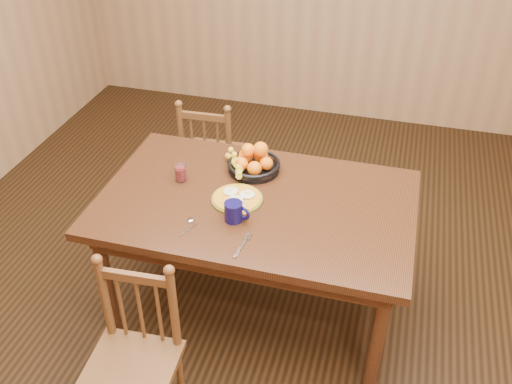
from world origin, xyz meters
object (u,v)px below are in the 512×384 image
(breakfast_plate, at_px, (237,199))
(coffee_mug, at_px, (234,212))
(chair_near, at_px, (134,359))
(fruit_bowl, at_px, (253,162))
(chair_far, at_px, (212,156))
(dining_table, at_px, (256,213))

(breakfast_plate, distance_m, coffee_mug, 0.16)
(chair_near, bearing_deg, fruit_bowl, 74.67)
(chair_near, bearing_deg, chair_far, 93.99)
(chair_far, distance_m, chair_near, 1.71)
(breakfast_plate, bearing_deg, chair_far, 117.35)
(chair_near, xyz_separation_m, breakfast_plate, (0.23, 0.82, 0.35))
(dining_table, xyz_separation_m, chair_far, (-0.55, 0.85, -0.25))
(chair_far, distance_m, coffee_mug, 1.21)
(fruit_bowl, bearing_deg, coffee_mug, -85.44)
(breakfast_plate, bearing_deg, fruit_bowl, 90.29)
(breakfast_plate, bearing_deg, coffee_mug, -77.46)
(chair_far, bearing_deg, chair_near, 94.76)
(coffee_mug, relative_size, fruit_bowl, 0.41)
(chair_far, bearing_deg, coffee_mug, 112.61)
(chair_near, height_order, fruit_bowl, fruit_bowl)
(chair_near, bearing_deg, breakfast_plate, 70.48)
(chair_near, bearing_deg, coffee_mug, 64.37)
(chair_far, height_order, breakfast_plate, chair_far)
(chair_near, relative_size, coffee_mug, 6.42)
(coffee_mug, bearing_deg, dining_table, 73.13)
(breakfast_plate, relative_size, fruit_bowl, 0.92)
(dining_table, height_order, chair_near, chair_near)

